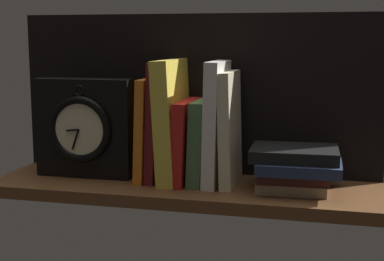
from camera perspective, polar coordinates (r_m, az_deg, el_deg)
name	(u,v)px	position (r cm, az deg, el deg)	size (l,w,h in cm)	color
ground_plane	(183,189)	(119.71, -0.86, -5.86)	(80.82, 23.47, 2.50)	brown
back_panel	(196,94)	(126.99, 0.42, 3.64)	(80.82, 1.20, 35.11)	black
book_orange_pandolfini	(149,129)	(121.67, -4.35, 0.15)	(1.87, 13.60, 21.52)	orange
book_maroon_dawkins	(158,122)	(120.74, -3.37, 0.89)	(1.93, 12.41, 24.89)	maroon
book_yellow_seinlanguage	(172,121)	(119.83, -1.99, 0.98)	(3.55, 16.52, 25.44)	gold
book_red_requiem	(188,141)	(119.63, -0.44, -1.06)	(2.53, 15.59, 17.09)	red
book_green_romantic	(202,142)	(118.91, 0.97, -1.10)	(2.93, 13.67, 17.17)	#476B44
book_white_catcher	(216,123)	(117.60, 2.45, 0.77)	(2.69, 14.97, 25.25)	silver
book_cream_twain	(230,128)	(117.22, 3.80, 0.22)	(2.37, 14.32, 23.20)	beige
framed_clock	(85,128)	(125.70, -10.63, 0.26)	(21.30, 6.65, 21.30)	black
book_stack_side	(295,168)	(114.22, 10.20, -3.67)	(17.89, 14.36, 8.66)	#9E8966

